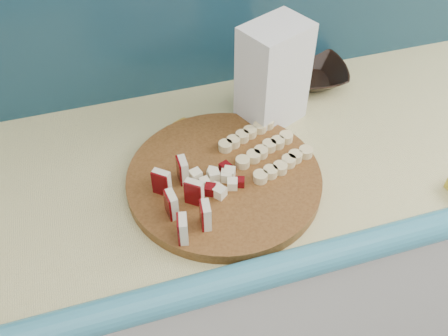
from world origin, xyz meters
TOP-DOWN VIEW (x-y plane):
  - kitchen_counter at (0.10, 1.50)m, footprint 2.20×0.63m
  - cutting_board at (-0.09, 1.43)m, footprint 0.52×0.52m
  - apple_wedges at (-0.19, 1.37)m, footprint 0.09×0.18m
  - apple_chunks at (-0.11, 1.42)m, footprint 0.07×0.06m
  - banana_slices at (0.01, 1.47)m, footprint 0.19×0.19m
  - brown_bowl at (0.23, 1.71)m, footprint 0.20×0.20m
  - flour_bag at (0.08, 1.60)m, footprint 0.17×0.15m
  - banana_peel at (-0.10, 1.56)m, footprint 0.22×0.19m

SIDE VIEW (x-z plane):
  - kitchen_counter at x=0.10m, z-range 0.00..0.91m
  - banana_peel at x=-0.10m, z-range 0.91..0.92m
  - cutting_board at x=-0.09m, z-range 0.91..0.94m
  - brown_bowl at x=0.23m, z-range 0.91..0.95m
  - banana_slices at x=0.01m, z-range 0.94..0.95m
  - apple_chunks at x=-0.11m, z-range 0.94..0.96m
  - apple_wedges at x=-0.19m, z-range 0.94..0.99m
  - flour_bag at x=0.08m, z-range 0.91..1.15m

